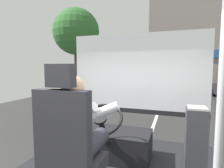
% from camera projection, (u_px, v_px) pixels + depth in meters
% --- Properties ---
extents(ground, '(18.00, 44.00, 0.06)m').
position_uv_depth(ground, '(161.00, 105.00, 10.34)').
color(ground, '#2F2F2F').
extents(driver_seat, '(0.48, 0.48, 1.36)m').
position_uv_depth(driver_seat, '(70.00, 154.00, 1.56)').
color(driver_seat, black).
rests_on(driver_seat, bus_floor).
extents(bus_driver, '(0.71, 0.59, 0.77)m').
position_uv_depth(bus_driver, '(77.00, 129.00, 1.67)').
color(bus_driver, '#282833').
rests_on(bus_driver, driver_seat).
extents(steering_console, '(1.10, 1.03, 0.86)m').
position_uv_depth(steering_console, '(112.00, 142.00, 2.68)').
color(steering_console, black).
rests_on(steering_console, bus_floor).
extents(handrail_pole, '(0.04, 0.04, 2.11)m').
position_uv_depth(handrail_pole, '(220.00, 116.00, 1.07)').
color(handrail_pole, '#B7B7BC').
rests_on(handrail_pole, bus_floor).
extents(fare_box, '(0.24, 0.26, 0.87)m').
position_uv_depth(fare_box, '(196.00, 142.00, 2.20)').
color(fare_box, '#333338').
rests_on(fare_box, bus_floor).
extents(windshield_panel, '(2.50, 0.08, 1.48)m').
position_uv_depth(windshield_panel, '(137.00, 82.00, 3.39)').
color(windshield_panel, silver).
extents(street_tree, '(2.53, 2.53, 5.34)m').
position_uv_depth(street_tree, '(76.00, 32.00, 9.96)').
color(street_tree, '#4C3828').
rests_on(street_tree, ground).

